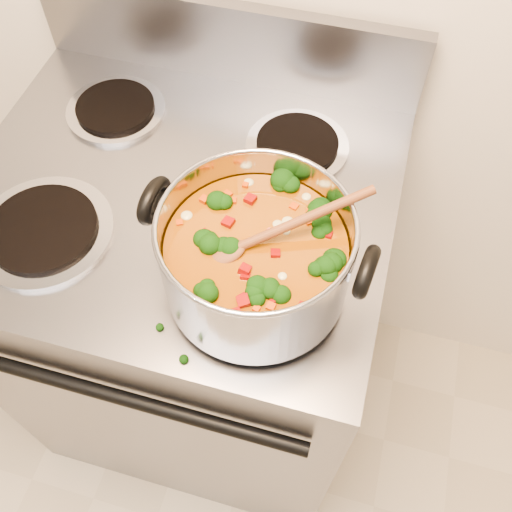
% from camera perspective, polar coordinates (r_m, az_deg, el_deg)
% --- Properties ---
extents(electric_range, '(0.75, 0.68, 1.08)m').
position_cam_1_polar(electric_range, '(1.38, -5.67, -5.35)').
color(electric_range, gray).
rests_on(electric_range, ground).
extents(stockpot, '(0.33, 0.27, 0.16)m').
position_cam_1_polar(stockpot, '(0.81, 0.03, -0.12)').
color(stockpot, '#ACACB5').
rests_on(stockpot, electric_range).
extents(wooden_spoon, '(0.22, 0.15, 0.09)m').
position_cam_1_polar(wooden_spoon, '(0.77, 0.65, 1.92)').
color(wooden_spoon, brown).
rests_on(wooden_spoon, stockpot).
extents(cooktop_crumbs, '(0.36, 0.35, 0.01)m').
position_cam_1_polar(cooktop_crumbs, '(0.87, -1.08, -3.46)').
color(cooktop_crumbs, black).
rests_on(cooktop_crumbs, electric_range).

